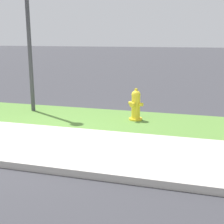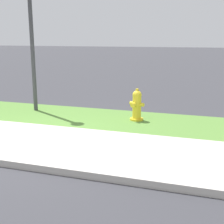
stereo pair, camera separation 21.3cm
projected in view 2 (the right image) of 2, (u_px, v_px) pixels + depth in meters
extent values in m
plane|color=#38383D|center=(31.00, 141.00, 6.33)|extent=(120.00, 120.00, 0.00)
cube|color=#BCB7AD|center=(31.00, 141.00, 6.33)|extent=(18.00, 2.25, 0.01)
cube|color=#568438|center=(75.00, 116.00, 8.32)|extent=(18.00, 2.05, 0.01)
cylinder|color=yellow|center=(137.00, 119.00, 7.91)|extent=(0.34, 0.34, 0.05)
cylinder|color=yellow|center=(137.00, 107.00, 7.83)|extent=(0.22, 0.22, 0.60)
sphere|color=yellow|center=(137.00, 95.00, 7.76)|extent=(0.23, 0.23, 0.23)
cube|color=yellow|center=(137.00, 90.00, 7.73)|extent=(0.07, 0.07, 0.06)
cylinder|color=yellow|center=(142.00, 105.00, 7.73)|extent=(0.12, 0.12, 0.09)
cylinder|color=yellow|center=(132.00, 103.00, 7.91)|extent=(0.12, 0.12, 0.09)
cylinder|color=yellow|center=(133.00, 105.00, 7.70)|extent=(0.15, 0.14, 0.12)
cylinder|color=#3D3D42|center=(31.00, 31.00, 8.47)|extent=(0.11, 0.11, 4.42)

